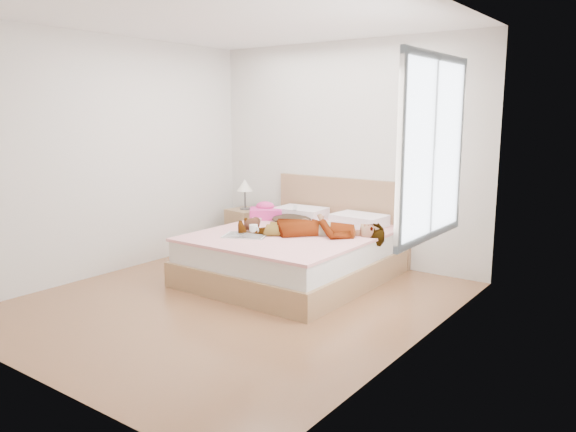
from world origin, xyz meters
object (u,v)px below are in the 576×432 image
Objects in this scene: towel at (266,212)px; nightstand at (245,226)px; woman at (312,224)px; magazine at (245,235)px; coffee_mug at (254,229)px; bed at (298,252)px; plush_toy at (253,224)px; phone at (295,208)px.

towel is 0.53× the size of nightstand.
magazine is (-0.50, -0.49, -0.10)m from woman.
woman reaches higher than coffee_mug.
nightstand is (-0.58, 0.29, -0.29)m from towel.
woman is at bearing -15.07° from bed.
coffee_mug is 0.50× the size of plush_toy.
woman is 16.37× the size of phone.
magazine is 0.57× the size of nightstand.
bed is at bearing 33.92° from plush_toy.
phone is 0.64m from plush_toy.
towel is 0.94× the size of magazine.
woman reaches higher than towel.
woman is at bearing 18.97° from plush_toy.
woman is 0.61m from coffee_mug.
phone is 0.10× the size of nightstand.
bed is 0.88m from towel.
phone is 0.18× the size of magazine.
phone is 0.91m from magazine.
bed is at bearing 62.83° from magazine.
phone is 0.34× the size of plush_toy.
towel reaches higher than plush_toy.
plush_toy reaches higher than coffee_mug.
magazine is 0.14m from coffee_mug.
nightstand is (-1.03, 0.32, -0.38)m from phone.
woman reaches higher than plush_toy.
bed reaches higher than magazine.
woman is at bearing -66.45° from phone.
plush_toy is at bearing 114.24° from magazine.
woman is 0.41m from bed.
woman is 3.15× the size of towel.
magazine is at bearing -117.91° from phone.
towel reaches higher than magazine.
bed is 0.67m from magazine.
coffee_mug is (0.01, -0.76, -0.13)m from phone.
magazine is 1.61m from nightstand.
nightstand is at bearing 130.34° from magazine.
nightstand is (-1.31, 0.66, 0.03)m from bed.
magazine is (-0.28, -0.55, 0.24)m from bed.
phone is 0.47m from towel.
magazine is (-0.00, -0.89, -0.17)m from phone.
bed is 4.02× the size of magazine.
magazine is (0.45, -0.92, -0.07)m from towel.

